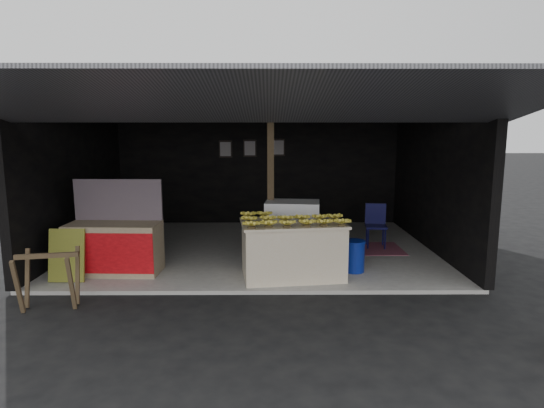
{
  "coord_description": "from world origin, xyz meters",
  "views": [
    {
      "loc": [
        0.27,
        -6.34,
        2.39
      ],
      "look_at": [
        0.32,
        1.5,
        1.1
      ],
      "focal_mm": 30.0,
      "sensor_mm": 36.0,
      "label": 1
    }
  ],
  "objects_px": {
    "white_crate": "(292,230)",
    "sawhorse": "(48,274)",
    "neighbor_stall": "(115,245)",
    "water_barrel": "(354,257)",
    "plastic_chair": "(376,222)",
    "banana_table": "(293,249)"
  },
  "relations": [
    {
      "from": "white_crate",
      "to": "sawhorse",
      "type": "xyz_separation_m",
      "value": [
        -3.36,
        -2.2,
        -0.1
      ]
    },
    {
      "from": "neighbor_stall",
      "to": "sawhorse",
      "type": "distance_m",
      "value": 1.47
    },
    {
      "from": "white_crate",
      "to": "neighbor_stall",
      "type": "xyz_separation_m",
      "value": [
        -2.95,
        -0.78,
        -0.07
      ]
    },
    {
      "from": "neighbor_stall",
      "to": "sawhorse",
      "type": "bearing_deg",
      "value": -103.75
    },
    {
      "from": "sawhorse",
      "to": "neighbor_stall",
      "type": "bearing_deg",
      "value": 62.9
    },
    {
      "from": "sawhorse",
      "to": "water_barrel",
      "type": "height_order",
      "value": "sawhorse"
    },
    {
      "from": "sawhorse",
      "to": "plastic_chair",
      "type": "height_order",
      "value": "plastic_chair"
    },
    {
      "from": "banana_table",
      "to": "sawhorse",
      "type": "height_order",
      "value": "banana_table"
    },
    {
      "from": "banana_table",
      "to": "plastic_chair",
      "type": "bearing_deg",
      "value": 39.66
    },
    {
      "from": "water_barrel",
      "to": "banana_table",
      "type": "bearing_deg",
      "value": -166.46
    },
    {
      "from": "white_crate",
      "to": "sawhorse",
      "type": "relative_size",
      "value": 1.31
    },
    {
      "from": "neighbor_stall",
      "to": "water_barrel",
      "type": "relative_size",
      "value": 3.06
    },
    {
      "from": "neighbor_stall",
      "to": "plastic_chair",
      "type": "bearing_deg",
      "value": 21.77
    },
    {
      "from": "neighbor_stall",
      "to": "sawhorse",
      "type": "relative_size",
      "value": 1.88
    },
    {
      "from": "water_barrel",
      "to": "plastic_chair",
      "type": "distance_m",
      "value": 1.8
    },
    {
      "from": "water_barrel",
      "to": "plastic_chair",
      "type": "xyz_separation_m",
      "value": [
        0.73,
        1.63,
        0.26
      ]
    },
    {
      "from": "sawhorse",
      "to": "plastic_chair",
      "type": "bearing_deg",
      "value": 20.1
    },
    {
      "from": "banana_table",
      "to": "neighbor_stall",
      "type": "relative_size",
      "value": 1.14
    },
    {
      "from": "plastic_chair",
      "to": "white_crate",
      "type": "bearing_deg",
      "value": -146.04
    },
    {
      "from": "banana_table",
      "to": "sawhorse",
      "type": "bearing_deg",
      "value": -167.38
    },
    {
      "from": "sawhorse",
      "to": "plastic_chair",
      "type": "relative_size",
      "value": 0.94
    },
    {
      "from": "white_crate",
      "to": "plastic_chair",
      "type": "relative_size",
      "value": 1.23
    }
  ]
}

